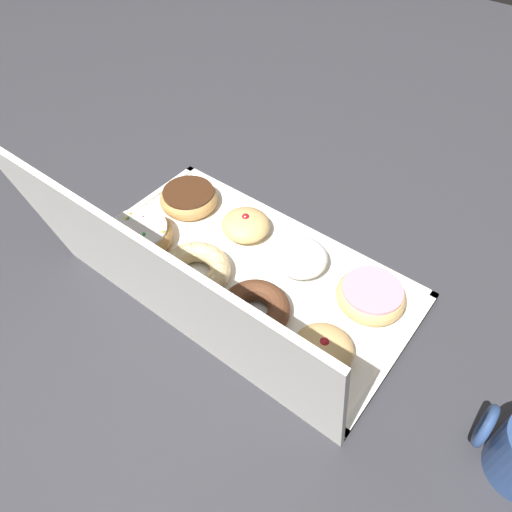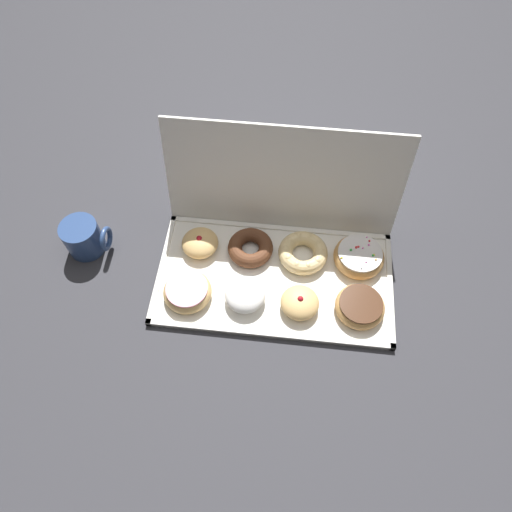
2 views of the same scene
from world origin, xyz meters
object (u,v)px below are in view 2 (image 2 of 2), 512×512
powdered_filled_donut_1 (245,295)px  sprinkle_donut_7 (359,256)px  donut_box (274,279)px  pink_frosted_donut_0 (187,291)px  chocolate_cake_ring_donut_5 (250,248)px  chocolate_frosted_donut_3 (360,306)px  jelly_filled_donut_4 (200,243)px  jelly_filled_donut_2 (300,303)px  cruller_donut_6 (303,253)px  coffee_mug (84,237)px

powdered_filled_donut_1 → sprinkle_donut_7: bearing=27.0°
donut_box → pink_frosted_donut_0: bearing=-161.0°
pink_frosted_donut_0 → sprinkle_donut_7: size_ratio=0.92×
powdered_filled_donut_1 → sprinkle_donut_7: size_ratio=0.76×
chocolate_cake_ring_donut_5 → chocolate_frosted_donut_3: bearing=-26.1°
jelly_filled_donut_4 → chocolate_cake_ring_donut_5: bearing=0.8°
jelly_filled_donut_2 → chocolate_frosted_donut_3: (0.13, 0.01, -0.00)m
jelly_filled_donut_4 → cruller_donut_6: (0.25, 0.00, -0.00)m
chocolate_frosted_donut_3 → cruller_donut_6: cruller_donut_6 is taller
powdered_filled_donut_1 → chocolate_frosted_donut_3: powdered_filled_donut_1 is taller
pink_frosted_donut_0 → donut_box: bearing=19.0°
powdered_filled_donut_1 → jelly_filled_donut_4: size_ratio=1.04×
powdered_filled_donut_1 → chocolate_frosted_donut_3: (0.26, 0.00, -0.00)m
chocolate_cake_ring_donut_5 → cruller_donut_6: (0.13, -0.00, 0.00)m
jelly_filled_donut_2 → sprinkle_donut_7: jelly_filled_donut_2 is taller
chocolate_cake_ring_donut_5 → sprinkle_donut_7: size_ratio=0.91×
powdered_filled_donut_1 → coffee_mug: coffee_mug is taller
chocolate_cake_ring_donut_5 → coffee_mug: coffee_mug is taller
sprinkle_donut_7 → jelly_filled_donut_2: bearing=-134.3°
chocolate_cake_ring_donut_5 → cruller_donut_6: 0.13m
donut_box → cruller_donut_6: cruller_donut_6 is taller
chocolate_frosted_donut_3 → chocolate_cake_ring_donut_5: bearing=153.9°
jelly_filled_donut_2 → sprinkle_donut_7: (0.13, 0.14, -0.00)m
powdered_filled_donut_1 → jelly_filled_donut_2: jelly_filled_donut_2 is taller
chocolate_cake_ring_donut_5 → cruller_donut_6: size_ratio=0.92×
pink_frosted_donut_0 → coffee_mug: size_ratio=1.01×
donut_box → chocolate_frosted_donut_3: size_ratio=4.95×
jelly_filled_donut_4 → chocolate_frosted_donut_3: bearing=-18.3°
chocolate_frosted_donut_3 → pink_frosted_donut_0: bearing=-179.3°
jelly_filled_donut_2 → chocolate_cake_ring_donut_5: (-0.13, 0.13, -0.00)m
sprinkle_donut_7 → coffee_mug: (-0.66, -0.03, 0.01)m
powdered_filled_donut_1 → chocolate_cake_ring_donut_5: bearing=91.3°
sprinkle_donut_7 → donut_box: bearing=-160.9°
jelly_filled_donut_2 → coffee_mug: (-0.52, 0.11, 0.01)m
pink_frosted_donut_0 → powdered_filled_donut_1: size_ratio=1.20×
chocolate_cake_ring_donut_5 → coffee_mug: 0.40m
jelly_filled_donut_4 → chocolate_cake_ring_donut_5: jelly_filled_donut_4 is taller
chocolate_frosted_donut_3 → chocolate_cake_ring_donut_5: same height
donut_box → sprinkle_donut_7: sprinkle_donut_7 is taller
powdered_filled_donut_1 → jelly_filled_donut_4: (-0.12, 0.13, -0.00)m
donut_box → chocolate_frosted_donut_3: 0.21m
powdered_filled_donut_1 → coffee_mug: 0.41m
pink_frosted_donut_0 → powdered_filled_donut_1: (0.13, 0.00, 0.00)m
pink_frosted_donut_0 → sprinkle_donut_7: 0.41m
coffee_mug → pink_frosted_donut_0: bearing=-21.9°
jelly_filled_donut_2 → coffee_mug: bearing=168.1°
chocolate_frosted_donut_3 → cruller_donut_6: (-0.13, 0.13, 0.00)m
powdered_filled_donut_1 → pink_frosted_donut_0: bearing=-178.5°
cruller_donut_6 → coffee_mug: 0.52m
donut_box → cruller_donut_6: size_ratio=4.64×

